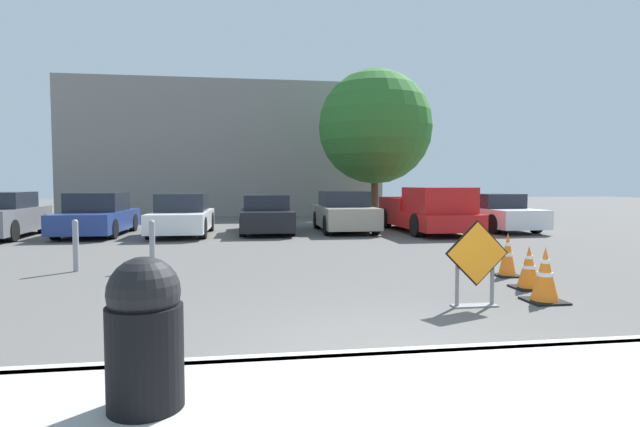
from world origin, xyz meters
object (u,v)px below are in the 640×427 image
at_px(parked_car_third, 183,216).
at_px(bollard_second, 76,244).
at_px(parked_car_fifth, 344,213).
at_px(parked_car_second, 98,216).
at_px(bollard_nearest, 152,243).
at_px(road_closed_sign, 476,262).
at_px(parked_car_fourth, 266,215).
at_px(traffic_cone_second, 529,268).
at_px(trash_bin, 145,332).
at_px(parked_car_nearest, 0,216).
at_px(traffic_cone_nearest, 545,275).
at_px(parked_car_sixth, 494,213).
at_px(traffic_cone_third, 508,255).
at_px(pickup_truck, 428,212).

xyz_separation_m(parked_car_third, bollard_second, (-1.19, -6.98, -0.11)).
bearing_deg(parked_car_fifth, parked_car_second, 1.10).
xyz_separation_m(parked_car_fifth, bollard_nearest, (-5.40, -7.46, -0.15)).
bearing_deg(bollard_second, parked_car_second, 102.65).
relative_size(road_closed_sign, parked_car_fourth, 0.29).
bearing_deg(parked_car_third, traffic_cone_second, 125.55).
bearing_deg(bollard_second, trash_bin, -68.81).
xyz_separation_m(parked_car_nearest, bollard_nearest, (5.94, -6.92, -0.16)).
relative_size(traffic_cone_nearest, parked_car_third, 0.19).
bearing_deg(traffic_cone_nearest, parked_car_sixth, 65.83).
relative_size(traffic_cone_third, pickup_truck, 0.15).
height_order(parked_car_fourth, trash_bin, parked_car_fourth).
height_order(pickup_truck, parked_car_sixth, pickup_truck).
bearing_deg(parked_car_sixth, pickup_truck, 12.11).
xyz_separation_m(parked_car_second, bollard_second, (1.65, -7.36, -0.11)).
bearing_deg(parked_car_second, traffic_cone_third, 137.95).
height_order(trash_bin, bollard_second, trash_bin).
bearing_deg(parked_car_nearest, parked_car_second, -174.88).
bearing_deg(trash_bin, traffic_cone_second, 36.65).
distance_m(parked_car_third, bollard_second, 7.09).
height_order(parked_car_third, parked_car_fifth, parked_car_fifth).
bearing_deg(parked_car_fifth, bollard_nearest, 54.47).
height_order(road_closed_sign, parked_car_fourth, parked_car_fourth).
height_order(traffic_cone_second, bollard_nearest, bollard_nearest).
xyz_separation_m(traffic_cone_nearest, parked_car_third, (-6.45, 10.69, 0.25)).
height_order(parked_car_third, bollard_second, parked_car_third).
bearing_deg(parked_car_sixth, road_closed_sign, 59.56).
bearing_deg(road_closed_sign, bollard_second, 149.40).
relative_size(traffic_cone_nearest, bollard_nearest, 0.81).
xyz_separation_m(traffic_cone_second, bollard_nearest, (-6.47, 2.81, 0.18)).
height_order(road_closed_sign, parked_car_sixth, parked_car_sixth).
xyz_separation_m(parked_car_nearest, parked_car_fifth, (11.34, 0.54, -0.01)).
bearing_deg(traffic_cone_third, trash_bin, -137.70).
relative_size(traffic_cone_second, bollard_nearest, 0.71).
bearing_deg(parked_car_fourth, pickup_truck, 171.70).
xyz_separation_m(parked_car_third, trash_bin, (1.43, -13.74, 0.03)).
relative_size(parked_car_third, trash_bin, 3.95).
bearing_deg(parked_car_second, parked_car_third, 173.28).
xyz_separation_m(traffic_cone_nearest, bollard_nearest, (-6.19, 3.70, 0.13)).
bearing_deg(parked_car_fifth, parked_car_fourth, 2.11).
relative_size(parked_car_fifth, parked_car_sixth, 0.91).
xyz_separation_m(traffic_cone_second, traffic_cone_third, (0.23, 1.09, 0.06)).
height_order(parked_car_second, trash_bin, parked_car_second).
bearing_deg(parked_car_sixth, bollard_nearest, 31.18).
xyz_separation_m(traffic_cone_nearest, parked_car_fourth, (-3.62, 11.08, 0.23)).
bearing_deg(traffic_cone_second, road_closed_sign, -143.85).
height_order(traffic_cone_third, parked_car_fourth, parked_car_fourth).
xyz_separation_m(traffic_cone_second, parked_car_sixth, (4.60, 9.99, 0.30)).
height_order(traffic_cone_second, traffic_cone_third, traffic_cone_third).
height_order(parked_car_fifth, bollard_second, parked_car_fifth).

